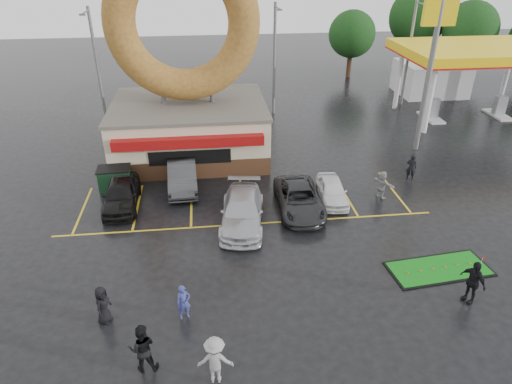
{
  "coord_description": "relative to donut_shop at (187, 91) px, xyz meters",
  "views": [
    {
      "loc": [
        -1.96,
        -16.77,
        13.03
      ],
      "look_at": [
        0.35,
        2.86,
        2.2
      ],
      "focal_mm": 32.0,
      "sensor_mm": 36.0,
      "label": 1
    }
  ],
  "objects": [
    {
      "name": "ground",
      "position": [
        3.0,
        -12.97,
        -4.46
      ],
      "size": [
        120.0,
        120.0,
        0.0
      ],
      "primitive_type": "plane",
      "color": "black",
      "rests_on": "ground"
    },
    {
      "name": "donut_shop",
      "position": [
        0.0,
        0.0,
        0.0
      ],
      "size": [
        10.2,
        8.7,
        13.5
      ],
      "color": "#472B19",
      "rests_on": "ground"
    },
    {
      "name": "gas_station",
      "position": [
        23.0,
        7.97,
        -0.77
      ],
      "size": [
        12.3,
        13.65,
        5.9
      ],
      "color": "silver",
      "rests_on": "ground"
    },
    {
      "name": "shell_sign",
      "position": [
        16.0,
        -0.97,
        2.91
      ],
      "size": [
        2.2,
        0.36,
        10.6
      ],
      "color": "slate",
      "rests_on": "ground"
    },
    {
      "name": "streetlight_left",
      "position": [
        -7.0,
        6.95,
        0.32
      ],
      "size": [
        0.4,
        2.21,
        9.0
      ],
      "color": "slate",
      "rests_on": "ground"
    },
    {
      "name": "streetlight_mid",
      "position": [
        7.0,
        7.95,
        0.32
      ],
      "size": [
        0.4,
        2.21,
        9.0
      ],
      "color": "slate",
      "rests_on": "ground"
    },
    {
      "name": "streetlight_right",
      "position": [
        19.0,
        8.95,
        0.32
      ],
      "size": [
        0.4,
        2.21,
        9.0
      ],
      "color": "slate",
      "rests_on": "ground"
    },
    {
      "name": "tree_far_a",
      "position": [
        29.0,
        17.03,
        0.72
      ],
      "size": [
        5.6,
        5.6,
        8.0
      ],
      "color": "#332114",
      "rests_on": "ground"
    },
    {
      "name": "tree_far_c",
      "position": [
        25.0,
        21.03,
        1.37
      ],
      "size": [
        6.3,
        6.3,
        9.0
      ],
      "color": "#332114",
      "rests_on": "ground"
    },
    {
      "name": "tree_far_d",
      "position": [
        17.0,
        19.03,
        0.07
      ],
      "size": [
        4.9,
        4.9,
        7.0
      ],
      "color": "#332114",
      "rests_on": "ground"
    },
    {
      "name": "car_black",
      "position": [
        -3.82,
        -6.87,
        -3.7
      ],
      "size": [
        1.88,
        4.53,
        1.53
      ],
      "primitive_type": "imported",
      "rotation": [
        0.0,
        0.0,
        0.02
      ],
      "color": "black",
      "rests_on": "ground"
    },
    {
      "name": "car_dgrey",
      "position": [
        -0.5,
        -4.97,
        -3.68
      ],
      "size": [
        1.88,
        4.86,
        1.58
      ],
      "primitive_type": "imported",
      "rotation": [
        0.0,
        0.0,
        0.04
      ],
      "color": "#313133",
      "rests_on": "ground"
    },
    {
      "name": "car_silver",
      "position": [
        2.7,
        -9.47,
        -3.69
      ],
      "size": [
        2.86,
        5.55,
        1.54
      ],
      "primitive_type": "imported",
      "rotation": [
        0.0,
        0.0,
        -0.14
      ],
      "color": "#B8B8BE",
      "rests_on": "ground"
    },
    {
      "name": "car_grey",
      "position": [
        5.93,
        -8.45,
        -3.76
      ],
      "size": [
        2.43,
        5.09,
        1.4
      ],
      "primitive_type": "imported",
      "rotation": [
        0.0,
        0.0,
        -0.02
      ],
      "color": "#28292B",
      "rests_on": "ground"
    },
    {
      "name": "car_white",
      "position": [
        8.01,
        -7.59,
        -3.83
      ],
      "size": [
        1.78,
        3.83,
        1.27
      ],
      "primitive_type": "imported",
      "rotation": [
        0.0,
        0.0,
        -0.08
      ],
      "color": "white",
      "rests_on": "ground"
    },
    {
      "name": "person_blue",
      "position": [
        -0.19,
        -16.04,
        -3.7
      ],
      "size": [
        0.65,
        0.53,
        1.53
      ],
      "primitive_type": "imported",
      "rotation": [
        0.0,
        0.0,
        0.32
      ],
      "color": "navy",
      "rests_on": "ground"
    },
    {
      "name": "person_blackjkt",
      "position": [
        -1.51,
        -18.35,
        -3.5
      ],
      "size": [
        0.96,
        0.75,
        1.93
      ],
      "primitive_type": "imported",
      "rotation": [
        0.0,
        0.0,
        3.17
      ],
      "color": "black",
      "rests_on": "ground"
    },
    {
      "name": "person_hoodie",
      "position": [
        0.92,
        -19.14,
        -3.53
      ],
      "size": [
        1.27,
        0.8,
        1.87
      ],
      "primitive_type": "imported",
      "rotation": [
        0.0,
        0.0,
        3.05
      ],
      "color": "gray",
      "rests_on": "ground"
    },
    {
      "name": "person_bystander",
      "position": [
        -3.26,
        -15.88,
        -3.65
      ],
      "size": [
        0.73,
        0.92,
        1.63
      ],
      "primitive_type": "imported",
      "rotation": [
        0.0,
        0.0,
        1.27
      ],
      "color": "black",
      "rests_on": "ground"
    },
    {
      "name": "person_cameraman",
      "position": [
        11.43,
        -16.44,
        -3.48
      ],
      "size": [
        0.89,
        1.25,
        1.97
      ],
      "primitive_type": "imported",
      "rotation": [
        0.0,
        0.0,
        -1.18
      ],
      "color": "black",
      "rests_on": "ground"
    },
    {
      "name": "person_walker_near",
      "position": [
        10.93,
        -7.58,
        -3.64
      ],
      "size": [
        1.2,
        1.57,
        1.65
      ],
      "primitive_type": "imported",
      "rotation": [
        0.0,
        0.0,
        2.11
      ],
      "color": "gray",
      "rests_on": "ground"
    },
    {
      "name": "person_walker_far",
      "position": [
        13.56,
        -5.61,
        -3.62
      ],
      "size": [
        0.74,
        0.66,
        1.7
      ],
      "primitive_type": "imported",
      "rotation": [
        0.0,
        0.0,
        2.63
      ],
      "color": "black",
      "rests_on": "ground"
    },
    {
      "name": "dumpster",
      "position": [
        -4.5,
        -4.71,
        -3.81
      ],
      "size": [
        1.85,
        1.28,
        1.3
      ],
      "primitive_type": "cube",
      "rotation": [
        0.0,
        0.0,
        0.04
      ],
      "color": "#163B20",
      "rests_on": "ground"
    },
    {
      "name": "putting_green",
      "position": [
        11.21,
        -14.37,
        -4.43
      ],
      "size": [
        4.78,
        2.45,
        0.58
      ],
      "color": "black",
      "rests_on": "ground"
    }
  ]
}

